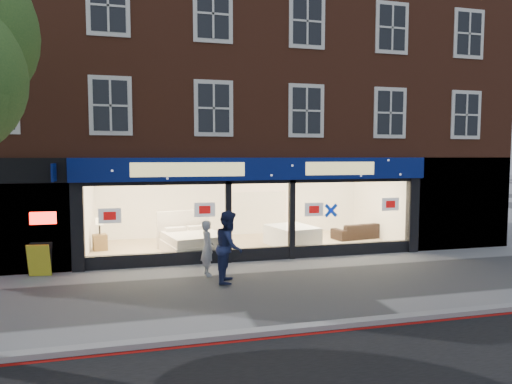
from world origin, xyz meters
name	(u,v)px	position (x,y,z in m)	size (l,w,h in m)	color
ground	(291,286)	(0.00, 0.00, 0.00)	(120.00, 120.00, 0.00)	gray
kerb_line	(343,331)	(0.00, -3.10, 0.01)	(60.00, 0.10, 0.01)	#8C0A07
kerb_stone	(339,324)	(0.00, -2.90, 0.06)	(60.00, 0.25, 0.12)	gray
showroom_floor	(245,246)	(0.00, 5.25, 0.05)	(11.00, 4.50, 0.10)	tan
building	(235,71)	(-0.02, 6.93, 6.67)	(19.00, 8.26, 10.30)	brown
display_bed	(192,241)	(-2.03, 4.43, 0.46)	(2.32, 2.63, 1.30)	silver
bedside_table	(100,242)	(-5.10, 5.49, 0.38)	(0.45, 0.45, 0.55)	brown
mattress_stack	(292,236)	(1.60, 4.61, 0.46)	(1.77, 2.06, 0.71)	white
sofa	(358,231)	(4.60, 5.37, 0.40)	(2.05, 0.80, 0.60)	black
a_board	(40,260)	(-6.47, 2.70, 0.47)	(0.61, 0.39, 0.93)	gold
pedestrian_grey	(208,248)	(-1.92, 1.63, 0.78)	(0.57, 0.37, 1.56)	#A6A8AD
pedestrian_blue	(229,247)	(-1.46, 0.81, 0.95)	(0.93, 0.72, 1.91)	#1B234C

